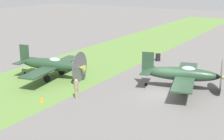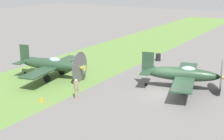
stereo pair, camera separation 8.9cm
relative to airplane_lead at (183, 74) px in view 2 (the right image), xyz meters
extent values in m
plane|color=#605E5B|center=(1.91, -1.00, -1.44)|extent=(160.00, 160.00, 0.00)
cube|color=#567A38|center=(1.91, -12.96, -1.43)|extent=(120.00, 11.00, 0.01)
ellipsoid|color=#233D28|center=(0.04, -0.15, 0.01)|extent=(2.91, 6.86, 1.23)
cube|color=#233D28|center=(-0.06, 0.23, -0.14)|extent=(9.67, 4.06, 0.14)
cube|color=#233D28|center=(0.82, -3.14, 0.90)|extent=(0.37, 1.08, 1.89)
cube|color=#233D28|center=(0.82, -3.14, 0.11)|extent=(3.31, 1.67, 0.10)
cone|color=#B7B24C|center=(-0.88, 3.36, 0.01)|extent=(0.79, 0.84, 0.64)
cylinder|color=#4C4C51|center=(-0.83, 3.17, 0.01)|extent=(3.09, 0.85, 3.19)
ellipsoid|color=#8CB2C6|center=(-0.11, 0.43, 0.44)|extent=(1.03, 1.52, 0.70)
cylinder|color=black|center=(-1.48, -0.03, -1.10)|extent=(0.38, 0.71, 0.68)
cylinder|color=black|center=(-1.48, -0.03, -0.62)|extent=(0.12, 0.12, 0.96)
cylinder|color=black|center=(1.31, 0.70, -1.10)|extent=(0.38, 0.71, 0.68)
cylinder|color=black|center=(1.31, 0.70, -0.62)|extent=(0.12, 0.12, 0.96)
cylinder|color=black|center=(0.85, -3.23, -1.28)|extent=(0.20, 0.34, 0.32)
ellipsoid|color=#233D28|center=(3.49, -12.73, -0.02)|extent=(2.30, 6.73, 1.21)
cube|color=#233D28|center=(3.42, -12.34, -0.17)|extent=(9.50, 3.19, 0.14)
cube|color=#233D28|center=(3.99, -15.71, 0.85)|extent=(0.27, 1.07, 1.85)
cube|color=#233D28|center=(3.99, -15.71, 0.07)|extent=(3.22, 1.38, 0.10)
cone|color=#B7B24C|center=(2.90, -9.22, -0.02)|extent=(0.73, 0.78, 0.62)
cylinder|color=#4C4C51|center=(2.93, -9.41, -0.02)|extent=(3.08, 0.56, 3.12)
ellipsoid|color=#8CB2C6|center=(3.39, -12.15, 0.40)|extent=(0.90, 1.46, 0.68)
cylinder|color=black|center=(2.01, -12.48, -1.11)|extent=(0.32, 0.69, 0.66)
cylinder|color=black|center=(2.01, -12.48, -0.64)|extent=(0.12, 0.12, 0.94)
cylinder|color=black|center=(4.80, -12.01, -1.11)|extent=(0.32, 0.69, 0.66)
cylinder|color=black|center=(4.80, -12.01, -0.64)|extent=(0.12, 0.12, 0.94)
cylinder|color=black|center=(4.01, -15.80, -1.28)|extent=(0.17, 0.33, 0.31)
cylinder|color=#847A5B|center=(6.99, -6.76, -1.00)|extent=(0.30, 0.30, 0.88)
cylinder|color=#847A5B|center=(6.99, -6.76, -0.25)|extent=(0.38, 0.38, 0.62)
sphere|color=tan|center=(6.99, -6.76, 0.18)|extent=(0.23, 0.23, 0.23)
cylinder|color=#847A5B|center=(7.06, -6.51, -0.25)|extent=(0.11, 0.11, 0.59)
cylinder|color=#847A5B|center=(6.92, -7.01, -0.25)|extent=(0.11, 0.11, 0.59)
cylinder|color=black|center=(-8.84, -6.24, -0.99)|extent=(0.60, 0.60, 0.90)
cone|color=orange|center=(9.00, -8.84, -1.22)|extent=(0.36, 0.36, 0.44)
camera|label=1|loc=(27.68, 9.23, 8.34)|focal=52.66mm
camera|label=2|loc=(27.64, 9.30, 8.34)|focal=52.66mm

